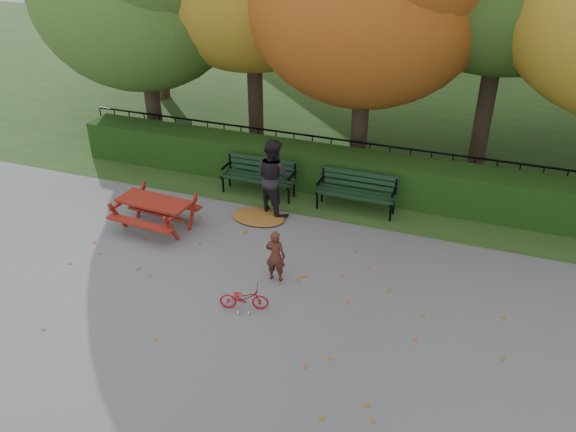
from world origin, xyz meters
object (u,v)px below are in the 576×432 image
(picnic_table, at_px, (154,207))
(child, at_px, (275,256))
(bench_left, at_px, (260,173))
(adult, at_px, (273,177))
(bicycle, at_px, (244,298))
(bench_right, at_px, (357,189))

(picnic_table, xyz_separation_m, child, (3.12, -0.87, -0.01))
(picnic_table, distance_m, child, 3.24)
(bench_left, bearing_deg, adult, -50.10)
(child, xyz_separation_m, bicycle, (-0.20, -1.00, -0.30))
(bench_right, height_order, picnic_table, bench_right)
(bench_left, xyz_separation_m, child, (1.67, -3.21, -0.00))
(bench_left, distance_m, picnic_table, 2.75)
(adult, bearing_deg, bench_left, -25.41)
(child, relative_size, adult, 0.58)
(picnic_table, relative_size, adult, 0.94)
(bench_left, relative_size, picnic_table, 1.08)
(bench_left, height_order, picnic_table, bench_left)
(bicycle, bearing_deg, picnic_table, 40.34)
(bench_left, bearing_deg, bench_right, 0.00)
(adult, height_order, bicycle, adult)
(picnic_table, height_order, adult, adult)
(adult, bearing_deg, bicycle, 128.00)
(bench_right, bearing_deg, picnic_table, -148.72)
(picnic_table, height_order, child, child)
(bench_right, distance_m, bicycle, 4.31)
(bench_left, distance_m, bench_right, 2.40)
(bench_left, height_order, bicycle, bench_left)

